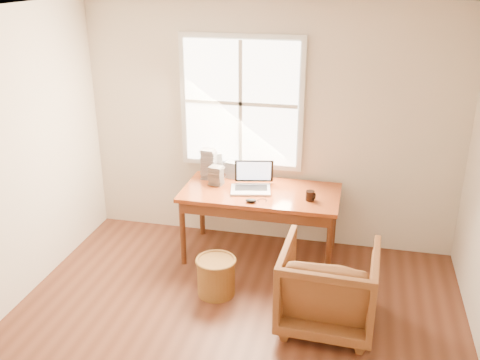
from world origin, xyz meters
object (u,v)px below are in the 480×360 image
Objects in this scene: desk at (261,193)px; armchair at (328,286)px; coffee_mug at (310,196)px; cd_stack_a at (216,164)px; laptop at (251,179)px; wicker_stool at (216,277)px.

armchair is (0.78, -1.01, -0.36)m from desk.
cd_stack_a is (-1.08, 0.45, 0.08)m from coffee_mug.
wicker_stool is at bearing -113.84° from laptop.
laptop is 0.63m from coffee_mug.
desk is at bearing -50.10° from armchair.
armchair is 8.41× the size of coffee_mug.
desk is 0.53m from coffee_mug.
wicker_stool is 3.66× the size of coffee_mug.
desk is 6.11× the size of cd_stack_a.
armchair is 1.42m from laptop.
desk is 1.33m from armchair.
cd_stack_a is (-0.56, 0.33, 0.15)m from desk.
coffee_mug is (0.78, 0.67, 0.62)m from wicker_stool.
armchair reaches higher than wicker_stool.
desk is at bearing -30.14° from cd_stack_a.
laptop reaches higher than armchair.
armchair is at bearing -44.84° from cd_stack_a.
cd_stack_a is at bearing -42.65° from armchair.
laptop is (-0.88, 0.99, 0.51)m from armchair.
desk is 4.51× the size of wicker_stool.
wicker_stool is (-0.27, -0.79, -0.55)m from desk.
armchair is 2.30× the size of wicker_stool.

